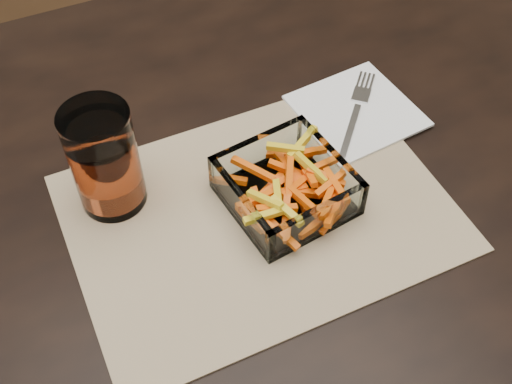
% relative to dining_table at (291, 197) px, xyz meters
% --- Properties ---
extents(dining_table, '(1.60, 0.90, 0.75)m').
position_rel_dining_table_xyz_m(dining_table, '(0.00, 0.00, 0.00)').
color(dining_table, black).
rests_on(dining_table, ground).
extents(placemat, '(0.45, 0.33, 0.00)m').
position_rel_dining_table_xyz_m(placemat, '(-0.08, -0.07, 0.09)').
color(placemat, tan).
rests_on(placemat, dining_table).
extents(glass_bowl, '(0.15, 0.15, 0.05)m').
position_rel_dining_table_xyz_m(glass_bowl, '(-0.04, -0.06, 0.11)').
color(glass_bowl, white).
rests_on(glass_bowl, placemat).
extents(tumbler, '(0.08, 0.08, 0.14)m').
position_rel_dining_table_xyz_m(tumbler, '(-0.23, 0.03, 0.16)').
color(tumbler, white).
rests_on(tumbler, placemat).
extents(napkin, '(0.16, 0.16, 0.00)m').
position_rel_dining_table_xyz_m(napkin, '(0.12, 0.03, 0.09)').
color(napkin, white).
rests_on(napkin, placemat).
extents(fork, '(0.13, 0.14, 0.00)m').
position_rel_dining_table_xyz_m(fork, '(0.11, 0.03, 0.10)').
color(fork, silver).
rests_on(fork, napkin).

